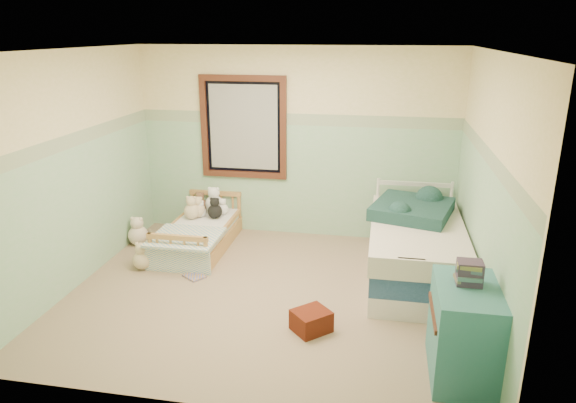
% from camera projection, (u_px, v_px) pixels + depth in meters
% --- Properties ---
extents(floor, '(4.20, 3.60, 0.02)m').
position_uv_depth(floor, '(267.00, 294.00, 5.58)').
color(floor, '#9A7E63').
rests_on(floor, ground).
extents(ceiling, '(4.20, 3.60, 0.02)m').
position_uv_depth(ceiling, '(264.00, 49.00, 4.79)').
color(ceiling, white).
rests_on(ceiling, wall_back).
extents(wall_back, '(4.20, 0.04, 2.50)m').
position_uv_depth(wall_back, '(296.00, 144.00, 6.87)').
color(wall_back, beige).
rests_on(wall_back, floor).
extents(wall_front, '(4.20, 0.04, 2.50)m').
position_uv_depth(wall_front, '(207.00, 253.00, 3.51)').
color(wall_front, beige).
rests_on(wall_front, floor).
extents(wall_left, '(0.04, 3.60, 2.50)m').
position_uv_depth(wall_left, '(73.00, 171.00, 5.55)').
color(wall_left, beige).
rests_on(wall_left, floor).
extents(wall_right, '(0.04, 3.60, 2.50)m').
position_uv_depth(wall_right, '(487.00, 192.00, 4.83)').
color(wall_right, beige).
rests_on(wall_right, floor).
extents(wainscot_mint, '(4.20, 0.01, 1.50)m').
position_uv_depth(wainscot_mint, '(296.00, 181.00, 7.01)').
color(wainscot_mint, '#86BE8D').
rests_on(wainscot_mint, floor).
extents(border_strip, '(4.20, 0.01, 0.15)m').
position_uv_depth(border_strip, '(296.00, 119.00, 6.75)').
color(border_strip, '#5C835C').
rests_on(border_strip, wall_back).
extents(window_frame, '(1.16, 0.06, 1.36)m').
position_uv_depth(window_frame, '(243.00, 128.00, 6.89)').
color(window_frame, '#432116').
rests_on(window_frame, wall_back).
extents(window_blinds, '(0.92, 0.01, 1.12)m').
position_uv_depth(window_blinds, '(243.00, 127.00, 6.90)').
color(window_blinds, '#B2B2AF').
rests_on(window_blinds, window_frame).
extents(toddler_bed_frame, '(0.74, 1.47, 0.19)m').
position_uv_depth(toddler_bed_frame, '(200.00, 241.00, 6.72)').
color(toddler_bed_frame, olive).
rests_on(toddler_bed_frame, floor).
extents(toddler_mattress, '(0.67, 1.41, 0.12)m').
position_uv_depth(toddler_mattress, '(199.00, 229.00, 6.67)').
color(toddler_mattress, white).
rests_on(toddler_mattress, toddler_bed_frame).
extents(patchwork_quilt, '(0.80, 0.74, 0.03)m').
position_uv_depth(patchwork_quilt, '(185.00, 237.00, 6.22)').
color(patchwork_quilt, '#6AA1C6').
rests_on(patchwork_quilt, toddler_mattress).
extents(plush_bed_brown, '(0.19, 0.19, 0.19)m').
position_uv_depth(plush_bed_brown, '(200.00, 205.00, 7.12)').
color(plush_bed_brown, brown).
rests_on(plush_bed_brown, toddler_mattress).
extents(plush_bed_white, '(0.24, 0.24, 0.24)m').
position_uv_depth(plush_bed_white, '(214.00, 204.00, 7.08)').
color(plush_bed_white, white).
rests_on(plush_bed_white, toddler_mattress).
extents(plush_bed_tan, '(0.19, 0.19, 0.19)m').
position_uv_depth(plush_bed_tan, '(198.00, 210.00, 6.90)').
color(plush_bed_tan, beige).
rests_on(plush_bed_tan, toddler_mattress).
extents(plush_bed_dark, '(0.19, 0.19, 0.19)m').
position_uv_depth(plush_bed_dark, '(215.00, 211.00, 6.86)').
color(plush_bed_dark, black).
rests_on(plush_bed_dark, toddler_mattress).
extents(plush_floor_cream, '(0.26, 0.26, 0.26)m').
position_uv_depth(plush_floor_cream, '(138.00, 235.00, 6.81)').
color(plush_floor_cream, '#F6E1C7').
rests_on(plush_floor_cream, floor).
extents(plush_floor_tan, '(0.22, 0.22, 0.22)m').
position_uv_depth(plush_floor_tan, '(142.00, 260.00, 6.11)').
color(plush_floor_tan, beige).
rests_on(plush_floor_tan, floor).
extents(twin_bed_frame, '(0.96, 1.92, 0.22)m').
position_uv_depth(twin_bed_frame, '(414.00, 270.00, 5.87)').
color(twin_bed_frame, silver).
rests_on(twin_bed_frame, floor).
extents(twin_boxspring, '(0.96, 1.92, 0.22)m').
position_uv_depth(twin_boxspring, '(415.00, 252.00, 5.80)').
color(twin_boxspring, navy).
rests_on(twin_boxspring, twin_bed_frame).
extents(twin_mattress, '(1.00, 1.96, 0.22)m').
position_uv_depth(twin_mattress, '(417.00, 233.00, 5.73)').
color(twin_mattress, silver).
rests_on(twin_mattress, twin_boxspring).
extents(teal_blanket, '(1.02, 1.05, 0.14)m').
position_uv_depth(teal_blanket, '(412.00, 209.00, 5.96)').
color(teal_blanket, black).
rests_on(teal_blanket, twin_mattress).
extents(dresser, '(0.49, 0.78, 0.78)m').
position_uv_depth(dresser, '(464.00, 332.00, 4.15)').
color(dresser, '#397878').
rests_on(dresser, floor).
extents(book_stack, '(0.19, 0.15, 0.19)m').
position_uv_depth(book_stack, '(469.00, 273.00, 4.06)').
color(book_stack, '#402524').
rests_on(book_stack, dresser).
extents(red_pillow, '(0.43, 0.42, 0.20)m').
position_uv_depth(red_pillow, '(311.00, 321.00, 4.86)').
color(red_pillow, '#9C2E15').
rests_on(red_pillow, floor).
extents(floor_book, '(0.30, 0.28, 0.02)m').
position_uv_depth(floor_book, '(194.00, 276.00, 5.94)').
color(floor_book, orange).
rests_on(floor_book, floor).
extents(extra_plush_0, '(0.15, 0.15, 0.15)m').
position_uv_depth(extra_plush_0, '(223.00, 209.00, 7.02)').
color(extra_plush_0, white).
rests_on(extra_plush_0, toddler_mattress).
extents(extra_plush_1, '(0.21, 0.21, 0.21)m').
position_uv_depth(extra_plush_1, '(192.00, 211.00, 6.85)').
color(extra_plush_1, beige).
rests_on(extra_plush_1, toddler_mattress).
extents(extra_plush_2, '(0.16, 0.16, 0.16)m').
position_uv_depth(extra_plush_2, '(200.00, 211.00, 6.91)').
color(extra_plush_2, white).
rests_on(extra_plush_2, toddler_mattress).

